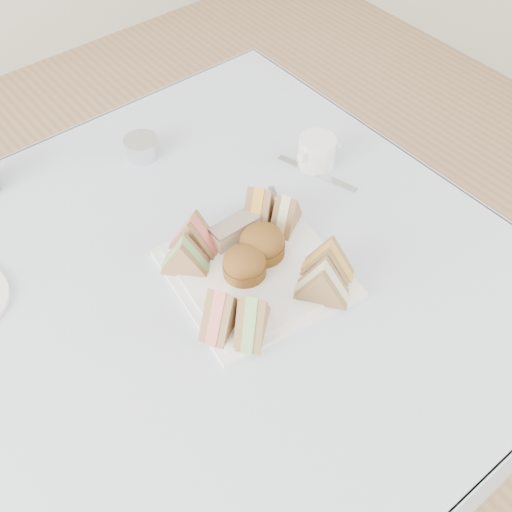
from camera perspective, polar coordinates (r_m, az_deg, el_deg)
floor at (r=1.73m, az=-2.91°, el=-17.85°), size 4.00×4.00×0.00m
table at (r=1.39m, az=-3.51°, el=-11.86°), size 0.90×0.90×0.74m
tablecloth at (r=1.08m, az=-4.42°, el=-2.21°), size 1.02×1.02×0.01m
serving_plate at (r=1.08m, az=0.00°, el=-1.53°), size 0.30×0.30×0.01m
sandwich_fl_a at (r=0.98m, az=-3.07°, el=-4.57°), size 0.10×0.08×0.08m
sandwich_fl_b at (r=0.97m, az=-0.35°, el=-5.16°), size 0.10×0.09×0.08m
sandwich_fr_a at (r=1.05m, az=6.44°, el=-0.22°), size 0.08×0.10×0.08m
sandwich_fr_b at (r=1.02m, az=5.96°, el=-2.16°), size 0.09×0.10×0.08m
sandwich_bl_a at (r=1.06m, az=-6.38°, el=0.17°), size 0.08×0.08×0.07m
sandwich_bl_b at (r=1.09m, az=-5.58°, el=2.12°), size 0.08×0.10×0.08m
sandwich_br_a at (r=1.12m, az=2.68°, el=4.00°), size 0.09×0.07×0.07m
sandwich_br_b at (r=1.13m, az=0.30°, el=4.61°), size 0.10×0.09×0.08m
scone_left at (r=1.05m, az=-1.03°, el=-0.70°), size 0.08×0.08×0.05m
scone_right at (r=1.08m, az=0.54°, el=1.16°), size 0.10×0.10×0.05m
pastry_slice at (r=1.11m, az=-1.92°, el=2.25°), size 0.09×0.04×0.04m
tea_strainer at (r=1.31m, az=-10.11°, el=9.38°), size 0.07×0.07×0.04m
knife at (r=1.27m, az=5.42°, el=7.31°), size 0.06×0.17×0.00m
fork at (r=1.16m, az=3.11°, el=2.55°), size 0.06×0.15×0.00m
creamer_jug at (r=1.27m, az=5.42°, el=9.20°), size 0.08×0.08×0.06m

